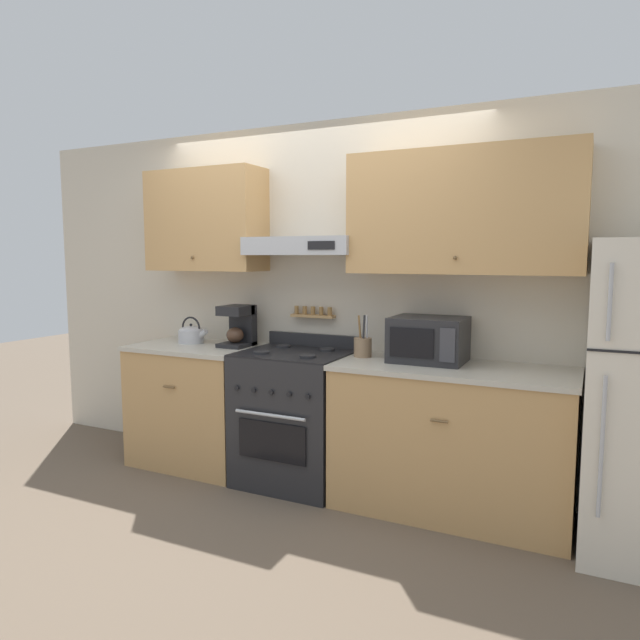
{
  "coord_description": "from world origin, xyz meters",
  "views": [
    {
      "loc": [
        1.86,
        -3.11,
        1.59
      ],
      "look_at": [
        0.22,
        0.27,
        1.17
      ],
      "focal_mm": 32.0,
      "sensor_mm": 36.0,
      "label": 1
    }
  ],
  "objects_px": {
    "stove_range": "(295,417)",
    "tea_kettle": "(191,334)",
    "utensil_crock": "(363,346)",
    "microwave": "(428,339)",
    "coffee_maker": "(239,325)"
  },
  "relations": [
    {
      "from": "microwave",
      "to": "utensil_crock",
      "type": "distance_m",
      "value": 0.45
    },
    {
      "from": "coffee_maker",
      "to": "microwave",
      "type": "xyz_separation_m",
      "value": [
        1.45,
        -0.01,
        -0.01
      ]
    },
    {
      "from": "utensil_crock",
      "to": "coffee_maker",
      "type": "bearing_deg",
      "value": 178.18
    },
    {
      "from": "coffee_maker",
      "to": "microwave",
      "type": "relative_size",
      "value": 0.67
    },
    {
      "from": "stove_range",
      "to": "utensil_crock",
      "type": "distance_m",
      "value": 0.71
    },
    {
      "from": "tea_kettle",
      "to": "coffee_maker",
      "type": "distance_m",
      "value": 0.43
    },
    {
      "from": "tea_kettle",
      "to": "microwave",
      "type": "bearing_deg",
      "value": 0.55
    },
    {
      "from": "utensil_crock",
      "to": "stove_range",
      "type": "bearing_deg",
      "value": -169.53
    },
    {
      "from": "stove_range",
      "to": "tea_kettle",
      "type": "relative_size",
      "value": 4.0
    },
    {
      "from": "tea_kettle",
      "to": "utensil_crock",
      "type": "height_order",
      "value": "utensil_crock"
    },
    {
      "from": "coffee_maker",
      "to": "utensil_crock",
      "type": "distance_m",
      "value": 1.02
    },
    {
      "from": "stove_range",
      "to": "microwave",
      "type": "bearing_deg",
      "value": 6.55
    },
    {
      "from": "tea_kettle",
      "to": "utensil_crock",
      "type": "relative_size",
      "value": 0.91
    },
    {
      "from": "coffee_maker",
      "to": "utensil_crock",
      "type": "relative_size",
      "value": 1.09
    },
    {
      "from": "microwave",
      "to": "utensil_crock",
      "type": "bearing_deg",
      "value": -177.7
    }
  ]
}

